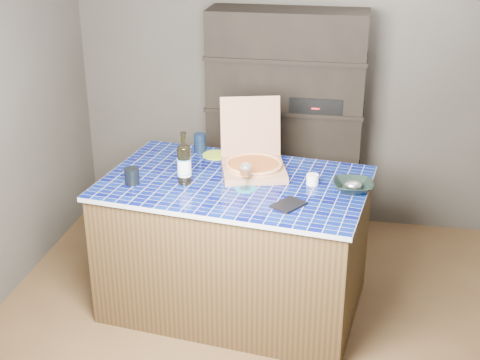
% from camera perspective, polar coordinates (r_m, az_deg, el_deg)
% --- Properties ---
extents(room, '(3.50, 3.50, 3.50)m').
position_cam_1_polar(room, '(3.79, 1.13, 2.47)').
color(room, brown).
rests_on(room, ground).
extents(shelving_unit, '(1.20, 0.41, 1.80)m').
position_cam_1_polar(shelving_unit, '(5.33, 3.90, 4.78)').
color(shelving_unit, black).
rests_on(shelving_unit, floor).
extents(kitchen_island, '(1.78, 1.25, 0.91)m').
position_cam_1_polar(kitchen_island, '(4.45, -0.40, -5.47)').
color(kitchen_island, '#4D341E').
rests_on(kitchen_island, floor).
extents(pizza_box, '(0.52, 0.58, 0.44)m').
position_cam_1_polar(pizza_box, '(4.36, 1.15, 1.46)').
color(pizza_box, '#98674E').
rests_on(pizza_box, kitchen_island).
extents(mead_bottle, '(0.09, 0.09, 0.34)m').
position_cam_1_polar(mead_bottle, '(4.18, -4.78, 1.41)').
color(mead_bottle, black).
rests_on(mead_bottle, kitchen_island).
extents(teal_trivet, '(0.14, 0.14, 0.01)m').
position_cam_1_polar(teal_trivet, '(4.13, 0.48, -0.73)').
color(teal_trivet, '#196682').
rests_on(teal_trivet, kitchen_island).
extents(wine_glass, '(0.08, 0.08, 0.17)m').
position_cam_1_polar(wine_glass, '(4.08, 0.49, 0.81)').
color(wine_glass, white).
rests_on(wine_glass, teal_trivet).
extents(tumbler, '(0.09, 0.09, 0.10)m').
position_cam_1_polar(tumbler, '(4.24, -9.21, 0.34)').
color(tumbler, black).
rests_on(tumbler, kitchen_island).
extents(dvd_case, '(0.22, 0.23, 0.02)m').
position_cam_1_polar(dvd_case, '(3.92, 4.17, -2.13)').
color(dvd_case, black).
rests_on(dvd_case, kitchen_island).
extents(bowl, '(0.27, 0.27, 0.06)m').
position_cam_1_polar(bowl, '(4.16, 9.63, -0.53)').
color(bowl, black).
rests_on(bowl, kitchen_island).
extents(foil_contents, '(0.11, 0.09, 0.05)m').
position_cam_1_polar(foil_contents, '(4.15, 9.64, -0.40)').
color(foil_contents, silver).
rests_on(foil_contents, bowl).
extents(white_jar, '(0.08, 0.08, 0.07)m').
position_cam_1_polar(white_jar, '(4.21, 6.21, 0.05)').
color(white_jar, white).
rests_on(white_jar, kitchen_island).
extents(navy_cup, '(0.08, 0.08, 0.13)m').
position_cam_1_polar(navy_cup, '(4.72, -3.45, 3.21)').
color(navy_cup, black).
rests_on(navy_cup, kitchen_island).
extents(green_trivet, '(0.19, 0.19, 0.01)m').
position_cam_1_polar(green_trivet, '(4.66, -2.06, 2.15)').
color(green_trivet, '#A1C62A').
rests_on(green_trivet, kitchen_island).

